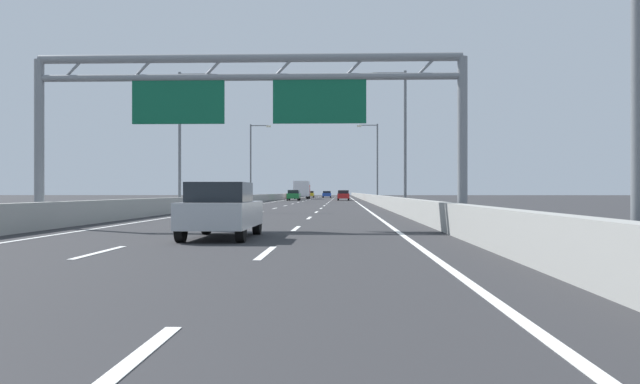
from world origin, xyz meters
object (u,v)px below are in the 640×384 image
at_px(sign_gantry, 248,96).
at_px(silver_car, 222,210).
at_px(streetlamp_right_mid, 402,131).
at_px(white_car, 342,194).
at_px(box_truck, 302,189).
at_px(streetlamp_left_mid, 183,132).
at_px(red_car, 343,195).
at_px(green_car, 294,195).
at_px(blue_car, 327,194).
at_px(streetlamp_left_far, 253,158).
at_px(yellow_car, 310,194).
at_px(streetlamp_right_far, 375,158).

xyz_separation_m(sign_gantry, silver_car, (0.03, -5.38, -4.00)).
distance_m(streetlamp_right_mid, white_car, 92.54).
distance_m(sign_gantry, box_truck, 88.94).
bearing_deg(streetlamp_left_mid, red_car, 77.43).
bearing_deg(green_car, blue_car, 84.86).
height_order(sign_gantry, streetlamp_right_mid, streetlamp_right_mid).
xyz_separation_m(streetlamp_left_far, silver_car, (7.50, -59.62, -4.60)).
xyz_separation_m(streetlamp_left_mid, yellow_car, (3.99, 94.67, -4.66)).
bearing_deg(silver_car, red_car, 87.27).
bearing_deg(box_truck, streetlamp_right_far, -72.24).
bearing_deg(white_car, yellow_car, 161.11).
bearing_deg(streetlamp_left_mid, box_truck, 86.78).
bearing_deg(streetlamp_left_mid, yellow_car, 87.58).
height_order(streetlamp_right_mid, silver_car, streetlamp_right_mid).
xyz_separation_m(streetlamp_left_far, box_truck, (3.86, 34.57, -3.69)).
distance_m(streetlamp_left_mid, streetlamp_left_far, 34.07).
bearing_deg(yellow_car, box_truck, -90.30).
xyz_separation_m(streetlamp_left_mid, red_car, (11.09, 49.77, -4.64)).
distance_m(streetlamp_left_far, box_truck, 34.98).
xyz_separation_m(streetlamp_left_far, streetlamp_right_far, (14.93, 0.00, 0.00)).
relative_size(streetlamp_left_mid, blue_car, 2.17).
distance_m(streetlamp_left_mid, red_car, 51.20).
xyz_separation_m(streetlamp_left_far, white_car, (10.84, 58.27, -4.63)).
bearing_deg(silver_car, white_car, 88.38).
distance_m(yellow_car, silver_car, 120.28).
bearing_deg(red_car, silver_car, -92.73).
height_order(sign_gantry, red_car, sign_gantry).
relative_size(white_car, box_truck, 0.47).
bearing_deg(sign_gantry, streetlamp_left_mid, 110.32).
relative_size(streetlamp_left_far, yellow_car, 2.25).
height_order(green_car, box_truck, box_truck).
relative_size(streetlamp_right_mid, white_car, 2.29).
xyz_separation_m(yellow_car, blue_car, (3.71, -3.33, -0.01)).
xyz_separation_m(white_car, yellow_car, (-6.85, 2.34, -0.02)).
bearing_deg(blue_car, box_truck, -99.61).
bearing_deg(red_car, box_truck, 110.97).
bearing_deg(streetlamp_left_mid, sign_gantry, -69.68).
xyz_separation_m(streetlamp_right_far, silver_car, (-7.43, -59.62, -4.60)).
xyz_separation_m(blue_car, silver_car, (-0.20, -116.90, 0.06)).
height_order(streetlamp_left_far, box_truck, streetlamp_left_far).
height_order(streetlamp_left_mid, streetlamp_right_mid, same).
xyz_separation_m(sign_gantry, streetlamp_left_far, (-7.47, 54.24, 0.60)).
bearing_deg(silver_car, streetlamp_left_mid, 106.36).
height_order(streetlamp_left_mid, yellow_car, streetlamp_left_mid).
bearing_deg(silver_car, sign_gantry, 90.32).
height_order(streetlamp_left_far, blue_car, streetlamp_left_far).
bearing_deg(streetlamp_right_mid, silver_car, -106.22).
bearing_deg(red_car, blue_car, 94.66).
height_order(sign_gantry, box_truck, sign_gantry).
distance_m(silver_car, box_truck, 94.26).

